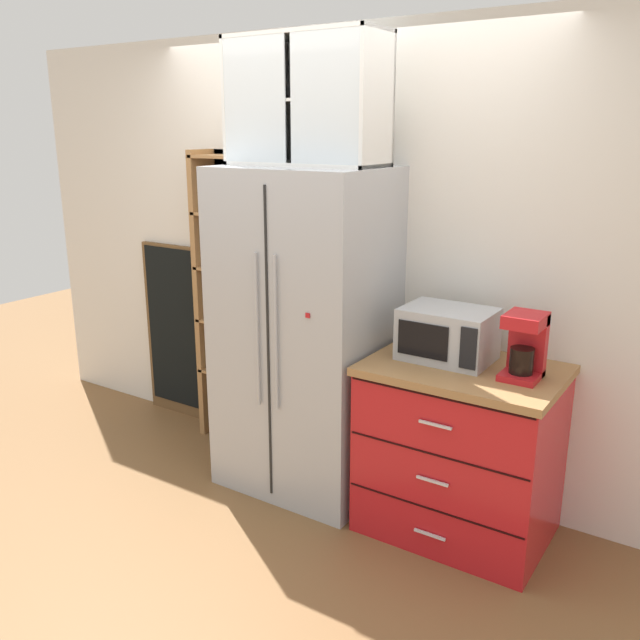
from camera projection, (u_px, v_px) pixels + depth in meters
The scene contains 12 objects.
ground_plane at pixel (304, 480), 4.00m from camera, with size 10.70×10.70×0.00m, color brown.
wall_back_cream at pixel (342, 258), 3.97m from camera, with size 5.00×0.10×2.55m, color silver.
refrigerator at pixel (305, 333), 3.76m from camera, with size 0.89×0.69×1.82m.
pantry_shelf_column at pixel (237, 296), 4.35m from camera, with size 0.51×0.25×1.88m.
counter_cabinet at pixel (460, 449), 3.40m from camera, with size 0.93×0.68×0.90m.
microwave at pixel (448, 334), 3.35m from camera, with size 0.44×0.33×0.26m.
coffee_maker at pixel (525, 345), 3.10m from camera, with size 0.17×0.20×0.31m.
mug_cream at pixel (467, 357), 3.28m from camera, with size 0.12×0.08×0.09m.
mug_navy at pixel (467, 356), 3.28m from camera, with size 0.12×0.08×0.09m.
bottle_clear at pixel (473, 341), 3.32m from camera, with size 0.07×0.07×0.24m.
upper_cabinet at pixel (309, 101), 3.46m from camera, with size 0.85×0.32×0.65m.
chalkboard_menu at pixel (179, 331), 4.77m from camera, with size 0.60×0.04×1.24m.
Camera 1 is at (2.04, -2.95, 2.01)m, focal length 37.93 mm.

